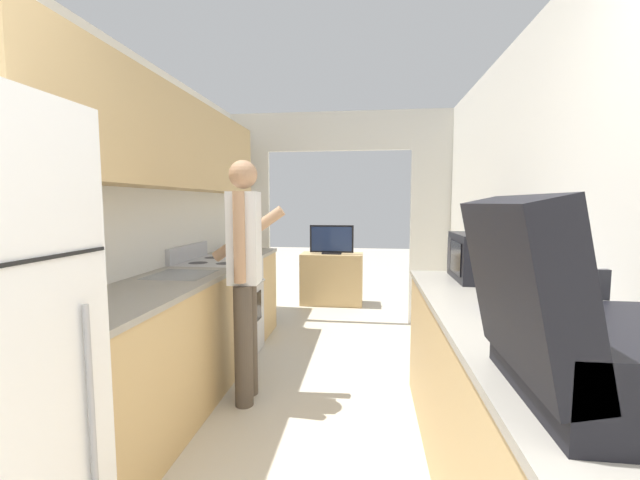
% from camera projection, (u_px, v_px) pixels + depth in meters
% --- Properties ---
extents(wall_left, '(0.38, 6.62, 2.50)m').
position_uv_depth(wall_left, '(113.00, 191.00, 2.48)').
color(wall_left, silver).
rests_on(wall_left, ground_plane).
extents(wall_right, '(0.06, 6.62, 2.50)m').
position_uv_depth(wall_right, '(578.00, 243.00, 1.82)').
color(wall_right, silver).
rests_on(wall_right, ground_plane).
extents(wall_far_with_doorway, '(2.99, 0.06, 2.50)m').
position_uv_depth(wall_far_with_doorway, '(338.00, 202.00, 4.67)').
color(wall_far_with_doorway, silver).
rests_on(wall_far_with_doorway, ground_plane).
extents(counter_left, '(0.62, 3.06, 0.92)m').
position_uv_depth(counter_left, '(184.00, 335.00, 2.91)').
color(counter_left, tan).
rests_on(counter_left, ground_plane).
extents(counter_right, '(0.62, 2.42, 0.92)m').
position_uv_depth(counter_right, '(503.00, 411.00, 1.84)').
color(counter_right, tan).
rests_on(counter_right, ground_plane).
extents(range_oven, '(0.66, 0.76, 1.06)m').
position_uv_depth(range_oven, '(220.00, 309.00, 3.60)').
color(range_oven, '#B7B7BC').
rests_on(range_oven, ground_plane).
extents(person, '(0.56, 0.40, 1.73)m').
position_uv_depth(person, '(245.00, 273.00, 2.79)').
color(person, '#4C4238').
rests_on(person, ground_plane).
extents(suitcase, '(0.57, 0.56, 0.54)m').
position_uv_depth(suitcase, '(580.00, 334.00, 1.03)').
color(suitcase, black).
rests_on(suitcase, counter_right).
extents(microwave, '(0.34, 0.49, 0.31)m').
position_uv_depth(microwave, '(480.00, 257.00, 2.64)').
color(microwave, black).
rests_on(microwave, counter_right).
extents(book_stack, '(0.24, 0.30, 0.06)m').
position_uv_depth(book_stack, '(513.00, 308.00, 1.85)').
color(book_stack, '#2D4C99').
rests_on(book_stack, counter_right).
extents(tv_cabinet, '(0.87, 0.42, 0.72)m').
position_uv_depth(tv_cabinet, '(332.00, 279.00, 5.58)').
color(tv_cabinet, tan).
rests_on(tv_cabinet, ground_plane).
extents(television, '(0.61, 0.16, 0.40)m').
position_uv_depth(television, '(332.00, 240.00, 5.49)').
color(television, black).
rests_on(television, tv_cabinet).
extents(knife, '(0.15, 0.34, 0.02)m').
position_uv_depth(knife, '(242.00, 251.00, 4.17)').
color(knife, '#B7B7BC').
rests_on(knife, counter_left).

